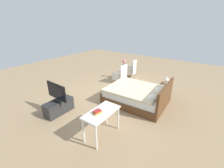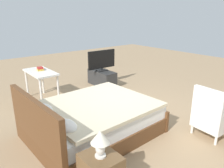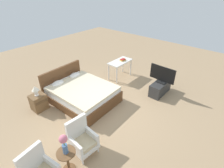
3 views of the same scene
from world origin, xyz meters
The scene contains 8 objects.
ground_plane centered at (0.00, 0.00, 0.00)m, with size 16.00×16.00×0.00m, color #A38460.
bed centered at (-0.14, 0.94, 0.30)m, with size 1.75×2.20×0.96m.
armchair_by_window_right centered at (-1.49, -0.67, 0.37)m, with size 0.58×0.58×0.92m.
table_lamp centered at (-1.33, 1.60, 0.74)m, with size 0.22×0.22×0.33m.
tv_stand centered at (2.00, -0.89, 0.23)m, with size 0.96×0.40×0.46m.
tv_flatscreen centered at (2.01, -0.89, 0.77)m, with size 0.21×0.91×0.61m.
vanity_desk centered at (2.00, 0.96, 0.63)m, with size 1.04×0.52×0.75m.
book_stack centered at (2.12, 0.92, 0.78)m, with size 0.24×0.19×0.07m.
Camera 2 is at (-3.06, 2.84, 2.09)m, focal length 35.00 mm.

